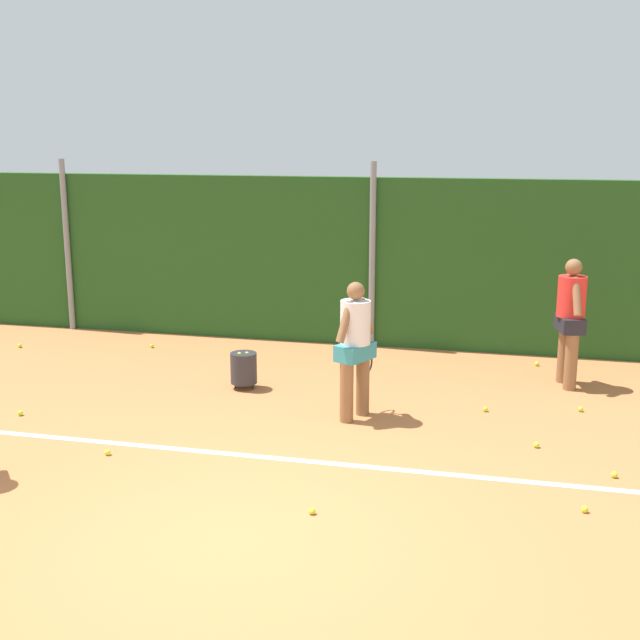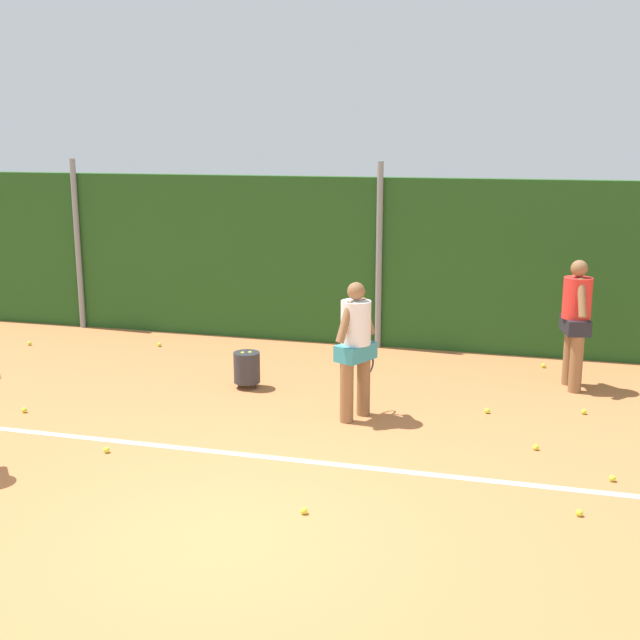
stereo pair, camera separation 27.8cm
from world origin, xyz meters
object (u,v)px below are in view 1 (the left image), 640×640
(tennis_ball_7, at_px, (485,409))
(player_backcourt_far, at_px, (570,315))
(ball_hopper, at_px, (244,368))
(tennis_ball_0, at_px, (536,445))
(player_midcourt, at_px, (355,343))
(tennis_ball_5, at_px, (537,364))
(tennis_ball_11, at_px, (152,346))
(tennis_ball_4, at_px, (585,509))
(tennis_ball_1, at_px, (614,475))
(tennis_ball_6, at_px, (312,511))
(tennis_ball_10, at_px, (20,413))
(tennis_ball_9, at_px, (20,346))
(tennis_ball_3, at_px, (581,409))
(tennis_ball_8, at_px, (108,452))

(tennis_ball_7, bearing_deg, player_backcourt_far, 52.56)
(ball_hopper, bearing_deg, tennis_ball_0, -18.66)
(player_midcourt, distance_m, tennis_ball_7, 1.90)
(tennis_ball_5, bearing_deg, tennis_ball_11, -176.62)
(tennis_ball_0, bearing_deg, ball_hopper, 161.34)
(tennis_ball_7, bearing_deg, tennis_ball_0, -61.30)
(tennis_ball_4, bearing_deg, tennis_ball_1, 68.29)
(tennis_ball_6, bearing_deg, tennis_ball_7, 66.13)
(tennis_ball_4, bearing_deg, tennis_ball_10, 170.14)
(ball_hopper, distance_m, tennis_ball_1, 5.00)
(tennis_ball_10, bearing_deg, tennis_ball_6, -22.97)
(player_backcourt_far, distance_m, tennis_ball_9, 8.58)
(ball_hopper, relative_size, tennis_ball_7, 7.78)
(tennis_ball_4, relative_size, tennis_ball_7, 1.00)
(tennis_ball_4, bearing_deg, tennis_ball_11, 144.62)
(tennis_ball_3, distance_m, tennis_ball_6, 4.37)
(tennis_ball_5, xyz_separation_m, tennis_ball_7, (-0.67, -2.27, 0.00))
(tennis_ball_3, height_order, tennis_ball_5, same)
(tennis_ball_10, bearing_deg, player_midcourt, 12.38)
(tennis_ball_5, distance_m, tennis_ball_7, 2.37)
(tennis_ball_0, xyz_separation_m, tennis_ball_6, (-2.03, -2.15, 0.00))
(tennis_ball_5, bearing_deg, tennis_ball_7, -106.51)
(tennis_ball_1, height_order, tennis_ball_3, same)
(tennis_ball_5, height_order, tennis_ball_7, same)
(tennis_ball_5, xyz_separation_m, tennis_ball_8, (-4.60, -4.66, 0.00))
(player_midcourt, relative_size, tennis_ball_6, 25.59)
(player_midcourt, height_order, tennis_ball_8, player_midcourt)
(tennis_ball_1, xyz_separation_m, tennis_ball_11, (-6.74, 3.66, 0.00))
(tennis_ball_0, relative_size, tennis_ball_10, 1.00)
(ball_hopper, xyz_separation_m, tennis_ball_8, (-0.68, -2.60, -0.26))
(ball_hopper, distance_m, tennis_ball_10, 2.89)
(tennis_ball_1, xyz_separation_m, tennis_ball_10, (-6.93, 0.26, 0.00))
(tennis_ball_4, xyz_separation_m, tennis_ball_5, (-0.32, 4.89, 0.00))
(player_backcourt_far, relative_size, tennis_ball_0, 26.78)
(ball_hopper, bearing_deg, tennis_ball_6, -62.26)
(tennis_ball_5, bearing_deg, player_midcourt, -127.79)
(tennis_ball_6, bearing_deg, ball_hopper, 117.74)
(ball_hopper, height_order, tennis_ball_1, ball_hopper)
(tennis_ball_3, bearing_deg, tennis_ball_11, 165.99)
(tennis_ball_1, bearing_deg, player_backcourt_far, 95.71)
(ball_hopper, height_order, tennis_ball_5, ball_hopper)
(player_midcourt, bearing_deg, tennis_ball_0, -77.48)
(player_backcourt_far, xyz_separation_m, tennis_ball_9, (-8.52, 0.07, -0.96))
(player_midcourt, distance_m, tennis_ball_8, 3.11)
(ball_hopper, xyz_separation_m, tennis_ball_7, (3.25, -0.21, -0.26))
(tennis_ball_7, bearing_deg, tennis_ball_1, -52.33)
(tennis_ball_5, bearing_deg, tennis_ball_10, -149.03)
(tennis_ball_1, distance_m, tennis_ball_6, 3.16)
(tennis_ball_1, bearing_deg, tennis_ball_6, -151.75)
(tennis_ball_11, bearing_deg, tennis_ball_7, -19.53)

